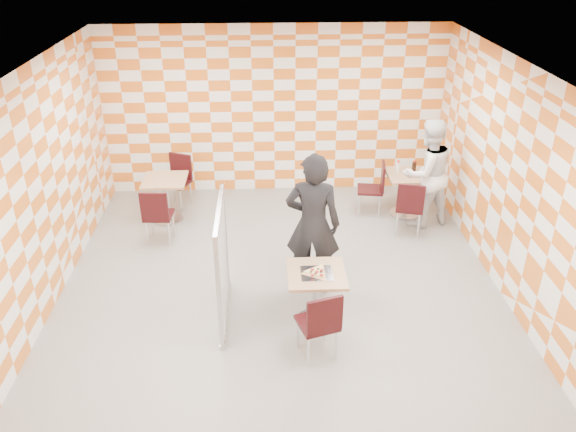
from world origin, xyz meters
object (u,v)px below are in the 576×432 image
object	(u,v)px
chair_second_front	(410,204)
chair_second_side	(376,185)
chair_main_front	(321,321)
sport_bottle	(398,167)
second_table	(407,187)
man_dark	(313,224)
empty_table	(166,192)
chair_empty_near	(157,213)
man_white	(427,173)
partition	(222,263)
soda_bottle	(414,168)
main_table	(316,289)
chair_empty_far	(178,176)

from	to	relation	value
chair_second_front	chair_second_side	world-z (taller)	same
chair_main_front	sport_bottle	distance (m)	4.02
second_table	man_dark	bearing A→B (deg)	-130.34
second_table	empty_table	bearing A→B (deg)	-179.76
second_table	chair_main_front	xyz separation A→B (m)	(-1.81, -3.53, 0.04)
man_dark	chair_empty_near	bearing A→B (deg)	-19.35
second_table	chair_empty_near	size ratio (longest dim) A/B	0.81
man_white	chair_empty_near	bearing A→B (deg)	-12.35
chair_second_side	partition	distance (m)	3.64
chair_second_side	man_white	bearing A→B (deg)	-26.96
chair_empty_near	soda_bottle	size ratio (longest dim) A/B	4.02
main_table	chair_main_front	xyz separation A→B (m)	(-0.01, -0.67, 0.04)
soda_bottle	partition	bearing A→B (deg)	-138.24
main_table	empty_table	distance (m)	3.62
chair_empty_far	man_white	size ratio (longest dim) A/B	0.51
empty_table	chair_empty_near	xyz separation A→B (m)	(-0.02, -0.80, 0.04)
chair_second_side	empty_table	bearing A→B (deg)	-178.96
soda_bottle	chair_empty_far	bearing A→B (deg)	172.62
second_table	chair_empty_far	size ratio (longest dim) A/B	0.81
second_table	chair_second_front	world-z (taller)	chair_second_front
chair_main_front	chair_empty_near	size ratio (longest dim) A/B	1.00
chair_second_front	chair_second_side	distance (m)	0.85
empty_table	man_dark	bearing A→B (deg)	-42.72
soda_bottle	chair_second_front	bearing A→B (deg)	-106.17
second_table	main_table	bearing A→B (deg)	-122.14
man_white	soda_bottle	distance (m)	0.38
chair_empty_far	man_dark	distance (m)	3.43
chair_empty_far	chair_second_side	bearing A→B (deg)	-8.52
man_dark	soda_bottle	distance (m)	2.84
man_dark	man_white	size ratio (longest dim) A/B	1.10
chair_main_front	chair_empty_far	world-z (taller)	same
sport_bottle	chair_main_front	bearing A→B (deg)	-114.27
second_table	partition	size ratio (longest dim) A/B	0.48
empty_table	chair_empty_far	bearing A→B (deg)	76.84
chair_main_front	man_white	world-z (taller)	man_white
empty_table	sport_bottle	size ratio (longest dim) A/B	3.75
empty_table	partition	xyz separation A→B (m)	(1.10, -2.65, 0.28)
chair_second_side	man_white	world-z (taller)	man_white
chair_second_side	man_dark	bearing A→B (deg)	-120.41
empty_table	man_white	xyz separation A→B (m)	(4.24, -0.31, 0.39)
partition	second_table	bearing A→B (deg)	42.23
empty_table	second_table	bearing A→B (deg)	0.24
chair_main_front	man_white	distance (m)	3.80
chair_second_front	chair_empty_near	distance (m)	3.93
man_white	partition	bearing A→B (deg)	17.79
chair_second_front	chair_empty_near	world-z (taller)	same
empty_table	chair_main_front	size ratio (longest dim) A/B	0.81
partition	empty_table	bearing A→B (deg)	112.53
main_table	chair_second_front	world-z (taller)	chair_second_front
main_table	chair_second_side	world-z (taller)	chair_second_side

